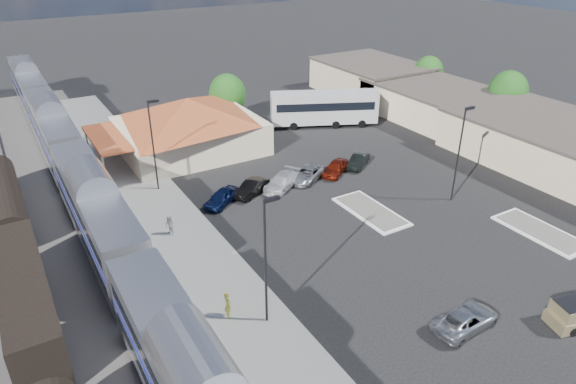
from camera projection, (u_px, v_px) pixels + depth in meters
ground at (348, 234)px, 42.71m from camera, size 280.00×280.00×0.00m
railbed at (65, 260)px, 39.25m from camera, size 16.00×100.00×0.12m
platform at (186, 240)px, 41.80m from camera, size 5.50×92.00×0.18m
passenger_train at (97, 215)px, 39.86m from camera, size 3.00×104.00×5.55m
freight_cars at (27, 301)px, 31.98m from camera, size 2.80×46.00×4.00m
station_depot at (189, 125)px, 57.60m from camera, size 18.35×12.24×6.20m
buildings_east at (459, 109)px, 65.37m from camera, size 14.40×51.40×4.80m
traffic_island_south at (371, 211)px, 46.02m from camera, size 3.30×7.50×0.21m
traffic_island_north at (540, 231)px, 42.91m from camera, size 3.30×7.50×0.21m
lamp_plat_s at (267, 253)px, 30.73m from camera, size 1.08×0.25×9.00m
lamp_plat_n at (153, 139)px, 47.58m from camera, size 1.08×0.25×9.00m
lamp_lot at (460, 147)px, 45.80m from camera, size 1.08×0.25×9.00m
tree_east_b at (508, 92)px, 65.47m from camera, size 4.94×4.94×6.96m
tree_east_c at (428, 72)px, 76.40m from camera, size 4.41×4.41×6.21m
tree_depot at (227, 94)px, 65.23m from camera, size 4.71×4.71×6.63m
suv at (466, 319)px, 32.36m from camera, size 4.95×2.51×1.34m
coach_bus at (324, 107)px, 65.55m from camera, size 13.54×8.36×4.35m
person_a at (228, 305)px, 32.89m from camera, size 0.61×0.79×1.93m
person_b at (170, 226)px, 41.92m from camera, size 0.89×1.01×1.75m
parked_car_a at (222, 197)px, 47.11m from camera, size 4.42×3.70×1.43m
parked_car_b at (251, 188)px, 48.80m from camera, size 4.44×3.30×1.40m
parked_car_c at (282, 182)px, 50.02m from camera, size 5.27×4.29×1.43m
parked_car_d at (308, 174)px, 51.73m from camera, size 5.21×4.35×1.32m
parked_car_e at (335, 168)px, 52.94m from camera, size 4.41×3.73×1.43m
parked_car_f at (358, 161)px, 54.65m from camera, size 4.10×3.43×1.32m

